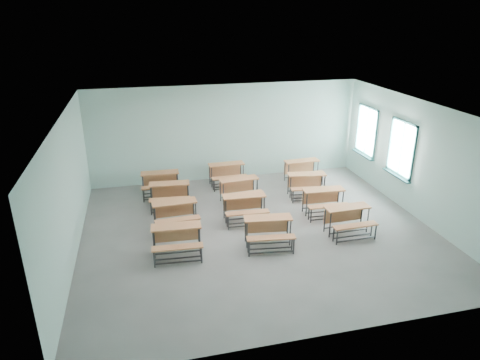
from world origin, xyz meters
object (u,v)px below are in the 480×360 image
object	(u,v)px
desk_unit_r0c2	(349,217)
desk_unit_r3c1	(227,171)
desk_unit_r1c1	(245,205)
desk_unit_r3c2	(303,168)
desk_unit_r0c0	(177,237)
desk_unit_r2c1	(240,187)
desk_unit_r1c0	(175,211)
desk_unit_r2c2	(307,182)
desk_unit_r0c1	(269,228)
desk_unit_r2c0	(170,192)
desk_unit_r3c0	(160,180)
desk_unit_r1c2	(324,198)

from	to	relation	value
desk_unit_r0c2	desk_unit_r3c1	size ratio (longest dim) A/B	1.00
desk_unit_r1c1	desk_unit_r3c2	xyz separation A→B (m)	(2.59, 2.35, 0.00)
desk_unit_r0c0	desk_unit_r2c1	world-z (taller)	same
desk_unit_r1c1	desk_unit_r3c1	distance (m)	2.63
desk_unit_r1c0	desk_unit_r1c1	distance (m)	1.88
desk_unit_r2c2	desk_unit_r3c1	size ratio (longest dim) A/B	1.06
desk_unit_r0c1	desk_unit_r2c0	distance (m)	3.51
desk_unit_r0c2	desk_unit_r2c1	size ratio (longest dim) A/B	0.96
desk_unit_r0c0	desk_unit_r3c0	size ratio (longest dim) A/B	1.02
desk_unit_r3c0	desk_unit_r1c2	bearing A→B (deg)	-27.29
desk_unit_r2c1	desk_unit_r0c2	bearing A→B (deg)	-54.35
desk_unit_r2c0	desk_unit_r1c1	bearing A→B (deg)	-30.47
desk_unit_r0c2	desk_unit_r2c2	distance (m)	2.48
desk_unit_r0c0	desk_unit_r1c2	world-z (taller)	same
desk_unit_r2c0	desk_unit_r3c1	size ratio (longest dim) A/B	1.03
desk_unit_r2c0	desk_unit_r3c2	bearing A→B (deg)	17.27
desk_unit_r2c2	desk_unit_r1c1	bearing A→B (deg)	-145.72
desk_unit_r3c0	desk_unit_r3c1	world-z (taller)	same
desk_unit_r0c1	desk_unit_r0c0	bearing A→B (deg)	-175.04
desk_unit_r1c2	desk_unit_r2c2	xyz separation A→B (m)	(-0.01, 1.26, 0.00)
desk_unit_r1c0	desk_unit_r2c0	bearing A→B (deg)	88.46
desk_unit_r0c1	desk_unit_r1c0	distance (m)	2.56
desk_unit_r0c0	desk_unit_r0c1	size ratio (longest dim) A/B	0.97
desk_unit_r2c1	desk_unit_r2c2	distance (m)	2.11
desk_unit_r1c2	desk_unit_r3c2	distance (m)	2.48
desk_unit_r2c1	desk_unit_r3c2	bearing A→B (deg)	19.22
desk_unit_r2c2	desk_unit_r3c0	size ratio (longest dim) A/B	1.06
desk_unit_r1c0	desk_unit_r3c0	bearing A→B (deg)	92.86
desk_unit_r3c0	desk_unit_r3c2	bearing A→B (deg)	2.06
desk_unit_r0c1	desk_unit_r2c1	distance (m)	2.66
desk_unit_r0c2	desk_unit_r1c2	size ratio (longest dim) A/B	0.98
desk_unit_r2c0	desk_unit_r0c2	bearing A→B (deg)	-27.17
desk_unit_r3c1	desk_unit_r3c2	world-z (taller)	same
desk_unit_r1c0	desk_unit_r2c0	distance (m)	1.34
desk_unit_r1c2	desk_unit_r3c1	bearing A→B (deg)	131.94
desk_unit_r1c0	desk_unit_r0c1	bearing A→B (deg)	-37.52
desk_unit_r0c1	desk_unit_r1c0	world-z (taller)	same
desk_unit_r2c1	desk_unit_r2c2	bearing A→B (deg)	-7.93
desk_unit_r3c2	desk_unit_r3c0	bearing A→B (deg)	176.99
desk_unit_r2c1	desk_unit_r3c1	bearing A→B (deg)	88.36
desk_unit_r0c2	desk_unit_r1c0	world-z (taller)	same
desk_unit_r2c2	desk_unit_r3c1	xyz separation A→B (m)	(-2.20, 1.49, 0.00)
desk_unit_r0c0	desk_unit_r3c1	bearing A→B (deg)	66.45
desk_unit_r2c2	desk_unit_r0c0	bearing A→B (deg)	-142.03
desk_unit_r0c2	desk_unit_r2c0	size ratio (longest dim) A/B	0.97
desk_unit_r0c2	desk_unit_r1c2	bearing A→B (deg)	94.35
desk_unit_r2c0	desk_unit_r0c0	bearing A→B (deg)	-86.57
desk_unit_r1c2	desk_unit_r3c2	world-z (taller)	same
desk_unit_r2c2	desk_unit_r3c2	world-z (taller)	same
desk_unit_r2c0	desk_unit_r3c2	size ratio (longest dim) A/B	1.02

